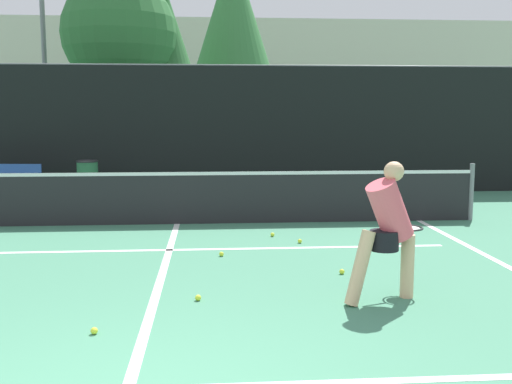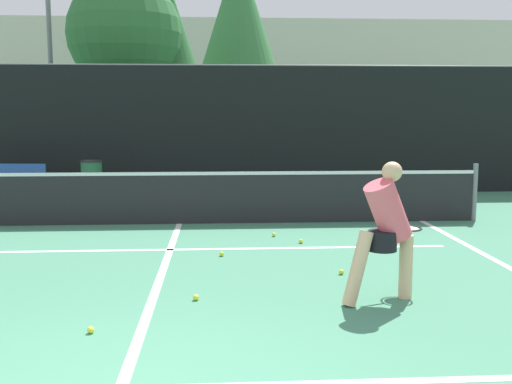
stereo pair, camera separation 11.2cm
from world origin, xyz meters
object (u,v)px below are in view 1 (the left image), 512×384
at_px(courtside_bench, 8,182).
at_px(trash_bin, 88,181).
at_px(player_practicing, 388,226).
at_px(parked_car, 193,158).

bearing_deg(courtside_bench, trash_bin, 3.06).
distance_m(player_practicing, parked_car, 12.88).
height_order(player_practicing, trash_bin, player_practicing).
xyz_separation_m(courtside_bench, parked_car, (3.98, 5.03, 0.15)).
relative_size(player_practicing, parked_car, 0.38).
bearing_deg(trash_bin, player_practicing, -58.29).
relative_size(courtside_bench, parked_car, 0.37).
distance_m(trash_bin, parked_car, 5.58).
bearing_deg(parked_car, trash_bin, -113.30).
height_order(courtside_bench, parked_car, parked_car).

